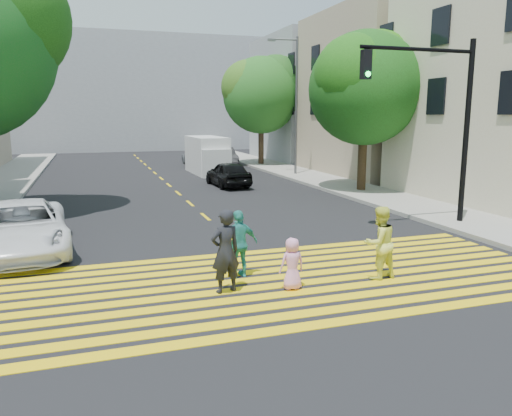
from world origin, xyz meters
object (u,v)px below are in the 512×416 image
dark_car_near (228,174)px  tree_right_far (262,91)px  silver_car (197,156)px  white_van (208,156)px  pedestrian_extra (239,244)px  dark_car_parked (224,157)px  pedestrian_woman (379,243)px  tree_right_near (366,82)px  traffic_signal (440,107)px  white_sedan (22,228)px  pedestrian_child (292,264)px  pedestrian_man (225,251)px

dark_car_near → tree_right_far: bearing=-121.3°
tree_right_far → silver_car: (-4.56, 1.88, -4.80)m
silver_car → white_van: size_ratio=0.90×
pedestrian_extra → dark_car_parked: (6.21, 24.96, -0.12)m
pedestrian_woman → tree_right_near: bearing=-126.3°
dark_car_near → tree_right_near: bearing=141.3°
tree_right_near → traffic_signal: (-1.71, -7.58, -1.27)m
white_van → tree_right_near: bearing=-63.5°
tree_right_far → dark_car_parked: tree_right_far is taller
white_sedan → pedestrian_child: bearing=-46.0°
tree_right_near → pedestrian_man: tree_right_near is taller
traffic_signal → dark_car_near: bearing=108.8°
dark_car_parked → traffic_signal: size_ratio=0.67×
dark_car_near → white_van: (0.30, 6.06, 0.45)m
pedestrian_extra → white_sedan: 6.37m
pedestrian_woman → dark_car_near: size_ratio=0.43×
tree_right_near → pedestrian_woman: bearing=-118.5°
tree_right_far → silver_car: size_ratio=1.79×
pedestrian_man → dark_car_near: bearing=-118.0°
silver_car → tree_right_far: bearing=160.1°
white_van → dark_car_parked: bearing=61.4°
pedestrian_man → white_van: white_van is taller
white_sedan → dark_car_near: (8.77, 10.77, -0.03)m
dark_car_near → white_sedan: bearing=47.8°
white_sedan → dark_car_near: white_sedan is taller
white_sedan → white_van: 19.12m
silver_car → dark_car_parked: 2.26m
tree_right_far → traffic_signal: bearing=-93.6°
tree_right_far → dark_car_near: size_ratio=2.05×
tree_right_near → white_van: bearing=117.9°
tree_right_far → dark_car_parked: bearing=171.2°
pedestrian_man → white_sedan: (-4.48, 4.78, -0.20)m
pedestrian_extra → tree_right_near: bearing=-142.9°
silver_car → traffic_signal: 23.87m
pedestrian_man → pedestrian_child: bearing=156.9°
white_van → silver_car: bearing=84.1°
dark_car_parked → pedestrian_extra: bearing=-100.7°
pedestrian_extra → white_sedan: (-5.06, 3.87, -0.09)m
white_sedan → traffic_signal: traffic_signal is taller
tree_right_near → white_sedan: bearing=-155.1°
dark_car_near → silver_car: 11.79m
dark_car_near → dark_car_parked: dark_car_parked is taller
white_van → pedestrian_extra: bearing=-102.4°
dark_car_near → pedestrian_child: bearing=76.7°
silver_car → dark_car_parked: bearing=142.9°
tree_right_far → dark_car_parked: size_ratio=1.96×
tree_right_near → pedestrian_extra: size_ratio=4.88×
tree_right_near → pedestrian_child: tree_right_near is taller
white_van → traffic_signal: (3.66, -17.71, 2.87)m
pedestrian_child → white_sedan: (-5.90, 5.04, 0.13)m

